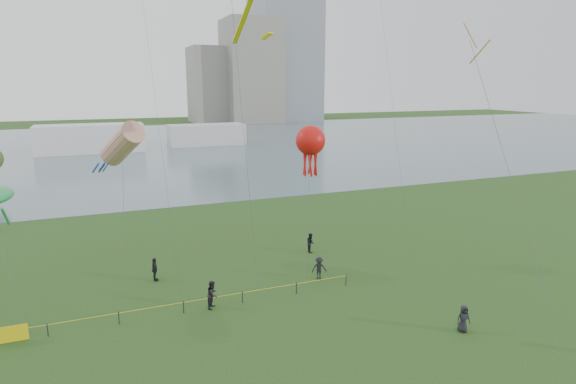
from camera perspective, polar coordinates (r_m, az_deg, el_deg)
name	(u,v)px	position (r m, az deg, el deg)	size (l,w,h in m)	color
lake	(146,147)	(118.77, -16.45, 5.17)	(400.00, 120.00, 0.08)	slate
building_mid	(251,71)	(188.23, -4.36, 14.06)	(20.00, 20.00, 38.00)	gray
building_low	(212,85)	(190.27, -9.01, 12.42)	(16.00, 18.00, 28.00)	gray
pavilion_left	(90,138)	(112.96, -22.38, 5.89)	(22.00, 8.00, 6.00)	silver
pavilion_right	(206,135)	(118.65, -9.65, 6.71)	(18.00, 7.00, 5.00)	silver
fence	(82,322)	(32.65, -23.25, -13.98)	(24.07, 0.07, 1.05)	black
spectator_a	(213,294)	(33.10, -8.92, -11.91)	(0.92, 0.72, 1.90)	black
spectator_b	(319,268)	(37.26, 3.71, -8.99)	(1.14, 0.65, 1.76)	black
spectator_c	(155,270)	(38.20, -15.51, -8.85)	(1.07, 0.44, 1.82)	black
spectator_d	(463,319)	(31.73, 20.08, -13.92)	(0.82, 0.54, 1.68)	black
spectator_g	(311,243)	(42.95, 2.69, -6.01)	(0.83, 0.65, 1.72)	black
kite_windsock	(122,144)	(40.77, -19.06, 5.39)	(4.31, 9.26, 11.90)	#3F3F42
kite_octopus	(310,141)	(39.17, 2.67, 6.04)	(5.13, 8.83, 11.38)	#3F3F42
kite_delta	(475,49)	(32.06, 21.26, 15.48)	(3.67, 13.01, 18.19)	#3F3F42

